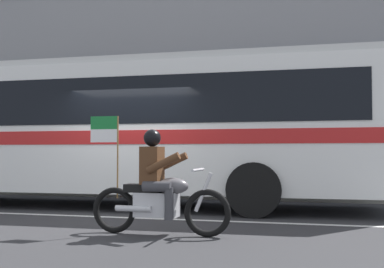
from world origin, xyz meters
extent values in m
plane|color=#2B2B2D|center=(0.00, 0.00, 0.00)|extent=(60.00, 60.00, 0.00)
cube|color=gray|center=(0.00, 5.10, 0.07)|extent=(28.00, 3.80, 0.15)
cube|color=silver|center=(0.00, -0.60, 0.00)|extent=(26.60, 0.14, 0.01)
cube|color=gray|center=(0.00, 7.40, 5.72)|extent=(28.00, 0.80, 11.43)
cube|color=#233347|center=(0.00, 6.96, 4.00)|extent=(25.76, 0.10, 1.40)
cube|color=white|center=(-0.62, 1.20, 1.73)|extent=(11.34, 2.79, 2.70)
cube|color=black|center=(-0.62, 1.20, 2.28)|extent=(10.44, 2.81, 0.96)
cube|color=red|center=(-0.62, 1.20, 1.53)|extent=(11.12, 2.81, 0.28)
cube|color=silver|center=(-0.62, 1.20, 3.14)|extent=(11.12, 2.65, 0.16)
cylinder|color=black|center=(2.48, 0.02, 0.52)|extent=(1.04, 0.30, 1.04)
torus|color=black|center=(2.10, -2.26, 0.34)|extent=(0.69, 0.09, 0.69)
torus|color=black|center=(0.65, -2.26, 0.34)|extent=(0.69, 0.09, 0.69)
cube|color=silver|center=(1.33, -2.26, 0.44)|extent=(0.64, 0.28, 0.36)
ellipsoid|color=#59565B|center=(1.58, -2.26, 0.72)|extent=(0.48, 0.28, 0.24)
cube|color=black|center=(1.13, -2.26, 0.69)|extent=(0.56, 0.26, 0.12)
cylinder|color=silver|center=(2.04, -2.26, 0.65)|extent=(0.28, 0.06, 0.58)
cylinder|color=silver|center=(1.96, -2.26, 0.96)|extent=(0.04, 0.64, 0.04)
cylinder|color=silver|center=(1.03, -2.42, 0.39)|extent=(0.55, 0.09, 0.09)
cube|color=#4C2D19|center=(1.26, -2.26, 1.02)|extent=(0.28, 0.36, 0.56)
sphere|color=black|center=(1.26, -2.26, 1.44)|extent=(0.26, 0.26, 0.26)
cylinder|color=#38383D|center=(1.40, -2.08, 0.72)|extent=(0.42, 0.15, 0.15)
cylinder|color=#38383D|center=(1.58, -2.08, 0.48)|extent=(0.13, 0.13, 0.46)
cylinder|color=#38383D|center=(1.40, -2.44, 0.72)|extent=(0.42, 0.15, 0.15)
cylinder|color=#38383D|center=(1.58, -2.44, 0.48)|extent=(0.13, 0.13, 0.46)
cylinder|color=#4C2D19|center=(1.50, -2.06, 1.06)|extent=(0.52, 0.11, 0.32)
cylinder|color=#4C2D19|center=(1.50, -2.46, 1.06)|extent=(0.52, 0.11, 0.32)
cylinder|color=olive|center=(0.70, -2.26, 1.15)|extent=(0.02, 0.02, 1.25)
cube|color=#197233|center=(0.47, -2.26, 1.68)|extent=(0.44, 0.02, 0.20)
cube|color=white|center=(0.47, -2.26, 1.47)|extent=(0.44, 0.02, 0.20)
camera|label=1|loc=(3.64, -9.05, 1.20)|focal=45.00mm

